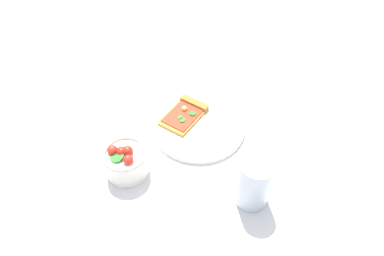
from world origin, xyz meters
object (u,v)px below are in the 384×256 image
Objects in this scene: salad_bowl at (126,161)px; soda_glass at (254,183)px; paper_napkin at (193,70)px; pizza_slice_main at (186,113)px; plate at (199,126)px.

soda_glass is at bearing 93.90° from salad_bowl.
pizza_slice_main is at bearing 13.25° from paper_napkin.
plate is at bearing 62.11° from pizza_slice_main.
soda_glass is at bearing 34.37° from paper_napkin.
plate is 2.43× the size of salad_bowl.
plate is 1.75× the size of pizza_slice_main.
salad_bowl is (0.21, -0.07, 0.02)m from pizza_slice_main.
plate is 1.93× the size of soda_glass.
pizza_slice_main is at bearing 161.23° from salad_bowl.
salad_bowl is 0.71× the size of paper_napkin.
salad_bowl is 0.29m from soda_glass.
plate is 1.73× the size of paper_napkin.
soda_glass is (-0.02, 0.29, 0.02)m from salad_bowl.
pizza_slice_main is 1.10× the size of soda_glass.
pizza_slice_main is at bearing -117.89° from plate.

